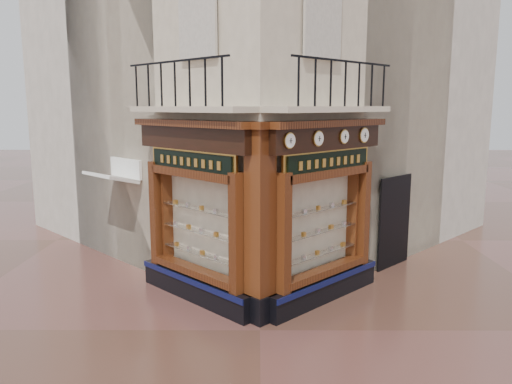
{
  "coord_description": "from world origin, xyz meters",
  "views": [
    {
      "loc": [
        -0.04,
        -9.01,
        4.27
      ],
      "look_at": [
        -0.09,
        2.0,
        2.36
      ],
      "focal_mm": 35.0,
      "sensor_mm": 36.0,
      "label": 1
    }
  ],
  "objects_px": {
    "awning": "(115,269)",
    "clock_a": "(289,141)",
    "corner_pilaster": "(260,226)",
    "clock_d": "(364,135)",
    "signboard_left": "(191,162)",
    "clock_c": "(344,137)",
    "clock_b": "(318,139)",
    "signboard_right": "(329,162)"
  },
  "relations": [
    {
      "from": "corner_pilaster",
      "to": "clock_d",
      "type": "bearing_deg",
      "value": -8.44
    },
    {
      "from": "clock_d",
      "to": "awning",
      "type": "bearing_deg",
      "value": 122.37
    },
    {
      "from": "signboard_right",
      "to": "signboard_left",
      "type": "bearing_deg",
      "value": 135.0
    },
    {
      "from": "signboard_left",
      "to": "clock_c",
      "type": "bearing_deg",
      "value": -131.8
    },
    {
      "from": "signboard_right",
      "to": "clock_a",
      "type": "bearing_deg",
      "value": -175.46
    },
    {
      "from": "clock_b",
      "to": "awning",
      "type": "distance_m",
      "value": 6.67
    },
    {
      "from": "signboard_left",
      "to": "signboard_right",
      "type": "bearing_deg",
      "value": -135.0
    },
    {
      "from": "clock_c",
      "to": "awning",
      "type": "bearing_deg",
      "value": 116.16
    },
    {
      "from": "clock_b",
      "to": "clock_c",
      "type": "bearing_deg",
      "value": -0.0
    },
    {
      "from": "clock_d",
      "to": "clock_b",
      "type": "bearing_deg",
      "value": -180.0
    },
    {
      "from": "corner_pilaster",
      "to": "clock_d",
      "type": "distance_m",
      "value": 3.36
    },
    {
      "from": "signboard_left",
      "to": "clock_d",
      "type": "bearing_deg",
      "value": -124.27
    },
    {
      "from": "clock_c",
      "to": "signboard_left",
      "type": "distance_m",
      "value": 3.31
    },
    {
      "from": "clock_c",
      "to": "clock_a",
      "type": "bearing_deg",
      "value": 180.0
    },
    {
      "from": "clock_d",
      "to": "awning",
      "type": "height_order",
      "value": "clock_d"
    },
    {
      "from": "corner_pilaster",
      "to": "clock_d",
      "type": "xyz_separation_m",
      "value": [
        2.34,
        1.73,
        1.67
      ]
    },
    {
      "from": "signboard_right",
      "to": "clock_c",
      "type": "bearing_deg",
      "value": -16.71
    },
    {
      "from": "clock_a",
      "to": "clock_d",
      "type": "height_order",
      "value": "clock_d"
    },
    {
      "from": "corner_pilaster",
      "to": "signboard_left",
      "type": "distance_m",
      "value": 2.12
    },
    {
      "from": "clock_d",
      "to": "signboard_right",
      "type": "distance_m",
      "value": 1.25
    },
    {
      "from": "clock_a",
      "to": "clock_c",
      "type": "xyz_separation_m",
      "value": [
        1.25,
        1.25,
        0.0
      ]
    },
    {
      "from": "signboard_left",
      "to": "awning",
      "type": "bearing_deg",
      "value": 3.33
    },
    {
      "from": "clock_b",
      "to": "signboard_left",
      "type": "height_order",
      "value": "clock_b"
    },
    {
      "from": "clock_d",
      "to": "signboard_left",
      "type": "distance_m",
      "value": 3.9
    },
    {
      "from": "clock_a",
      "to": "clock_b",
      "type": "height_order",
      "value": "clock_b"
    },
    {
      "from": "clock_b",
      "to": "signboard_left",
      "type": "relative_size",
      "value": 0.16
    },
    {
      "from": "clock_c",
      "to": "signboard_right",
      "type": "bearing_deg",
      "value": 163.29
    },
    {
      "from": "corner_pilaster",
      "to": "clock_b",
      "type": "xyz_separation_m",
      "value": [
        1.17,
        0.57,
        1.67
      ]
    },
    {
      "from": "corner_pilaster",
      "to": "awning",
      "type": "height_order",
      "value": "corner_pilaster"
    },
    {
      "from": "clock_b",
      "to": "signboard_left",
      "type": "xyz_separation_m",
      "value": [
        -2.63,
        0.45,
        -0.52
      ]
    },
    {
      "from": "clock_a",
      "to": "clock_c",
      "type": "relative_size",
      "value": 1.0
    },
    {
      "from": "clock_d",
      "to": "signboard_left",
      "type": "height_order",
      "value": "clock_d"
    },
    {
      "from": "clock_c",
      "to": "awning",
      "type": "height_order",
      "value": "clock_c"
    },
    {
      "from": "clock_b",
      "to": "clock_c",
      "type": "relative_size",
      "value": 1.04
    },
    {
      "from": "clock_c",
      "to": "clock_d",
      "type": "xyz_separation_m",
      "value": [
        0.54,
        0.54,
        0.0
      ]
    },
    {
      "from": "awning",
      "to": "clock_b",
      "type": "bearing_deg",
      "value": -162.02
    },
    {
      "from": "awning",
      "to": "clock_a",
      "type": "bearing_deg",
      "value": -170.86
    },
    {
      "from": "clock_c",
      "to": "awning",
      "type": "distance_m",
      "value": 6.96
    },
    {
      "from": "clock_c",
      "to": "signboard_right",
      "type": "xyz_separation_m",
      "value": [
        -0.34,
        -0.18,
        -0.52
      ]
    },
    {
      "from": "clock_a",
      "to": "awning",
      "type": "height_order",
      "value": "clock_a"
    },
    {
      "from": "corner_pilaster",
      "to": "clock_b",
      "type": "bearing_deg",
      "value": -19.15
    },
    {
      "from": "clock_c",
      "to": "awning",
      "type": "relative_size",
      "value": 0.21
    }
  ]
}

